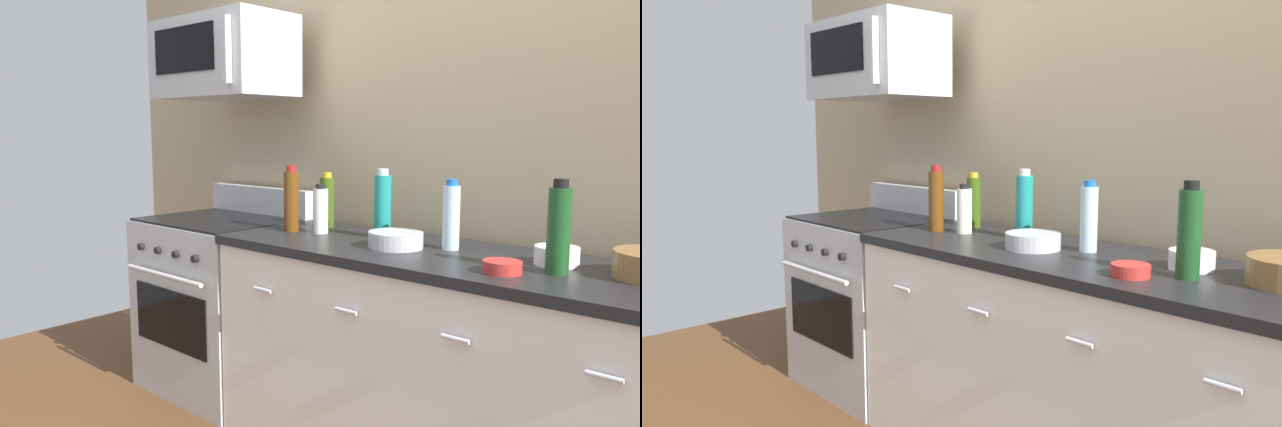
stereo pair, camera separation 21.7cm
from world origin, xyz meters
The scene contains 13 objects.
back_wall centered at (0.00, 0.41, 1.35)m, with size 5.06×0.10×2.70m, color tan.
counter_unit centered at (0.00, 0.00, 0.46)m, with size 1.97×0.66×0.92m.
range_oven centered at (-1.36, 0.00, 0.47)m, with size 0.76×0.69×1.07m.
microwave centered at (-1.36, 0.05, 1.75)m, with size 0.74×0.44×0.40m.
bottle_wine_green centered at (0.44, -0.05, 1.07)m, with size 0.07×0.07×0.31m.
bottle_water_clear centered at (-0.03, 0.08, 1.05)m, with size 0.07×0.07×0.28m.
bottle_sparkling_teal centered at (-0.38, 0.11, 1.06)m, with size 0.07×0.07×0.30m.
bottle_wine_amber centered at (-0.80, -0.02, 1.06)m, with size 0.07×0.07×0.30m.
bottle_olive_oil centered at (-0.76, 0.18, 1.05)m, with size 0.07×0.07×0.26m.
bottle_vinegar_white centered at (-0.66, 0.03, 1.03)m, with size 0.07×0.07×0.22m.
bowl_red_small centered at (0.30, -0.16, 0.94)m, with size 0.13×0.13×0.04m.
bowl_white_ceramic centered at (0.39, 0.08, 0.95)m, with size 0.15×0.15×0.07m.
bowl_steel_prep centered at (-0.21, -0.03, 0.95)m, with size 0.22×0.22×0.06m.
Camera 2 is at (1.31, -1.85, 1.38)m, focal length 34.12 mm.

